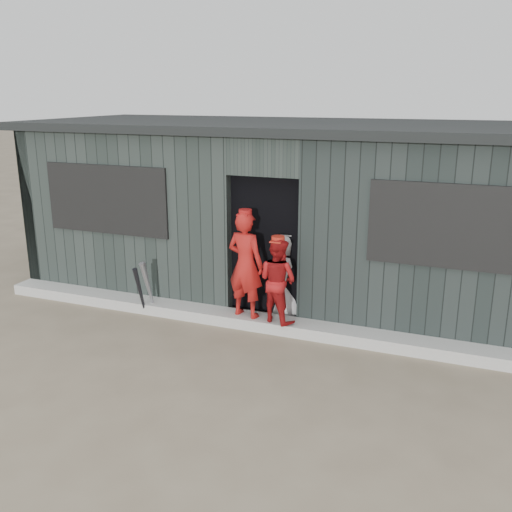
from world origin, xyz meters
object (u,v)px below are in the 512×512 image
at_px(bat_mid, 149,287).
at_px(player_grey_back, 288,276).
at_px(player_red_left, 246,265).
at_px(player_red_right, 278,280).
at_px(dugout, 296,210).
at_px(bat_right, 140,292).
at_px(bat_left, 148,288).

relative_size(bat_mid, player_grey_back, 0.63).
relative_size(player_red_left, player_red_right, 1.28).
xyz_separation_m(player_red_left, player_grey_back, (0.44, 0.46, -0.24)).
relative_size(player_red_right, dugout, 0.13).
height_order(bat_right, player_red_left, player_red_left).
bearing_deg(bat_left, player_red_right, 3.17).
relative_size(bat_left, dugout, 0.10).
relative_size(bat_left, player_red_right, 0.73).
height_order(bat_mid, player_grey_back, player_grey_back).
height_order(bat_mid, player_red_right, player_red_right).
distance_m(player_red_right, player_grey_back, 0.49).
height_order(player_red_left, dugout, dugout).
distance_m(player_red_left, dugout, 1.75).
bearing_deg(player_red_left, bat_left, 16.10).
bearing_deg(player_grey_back, bat_left, 23.99).
height_order(player_red_left, player_grey_back, player_red_left).
xyz_separation_m(bat_right, player_red_right, (1.94, 0.23, 0.33)).
bearing_deg(dugout, bat_right, -130.06).
relative_size(bat_mid, dugout, 0.10).
bearing_deg(bat_right, player_red_right, 6.86).
xyz_separation_m(bat_right, player_grey_back, (1.93, 0.71, 0.25)).
height_order(bat_mid, player_red_left, player_red_left).
xyz_separation_m(bat_right, dugout, (1.64, 1.95, 0.91)).
height_order(player_red_right, player_grey_back, player_red_right).
relative_size(bat_right, player_red_right, 0.70).
distance_m(bat_right, player_red_right, 1.98).
distance_m(player_red_left, player_red_right, 0.48).
bearing_deg(bat_mid, bat_left, -67.90).
bearing_deg(player_red_right, bat_right, 27.64).
height_order(bat_left, bat_mid, bat_left).
distance_m(bat_left, player_red_right, 1.92).
height_order(bat_right, player_grey_back, player_grey_back).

